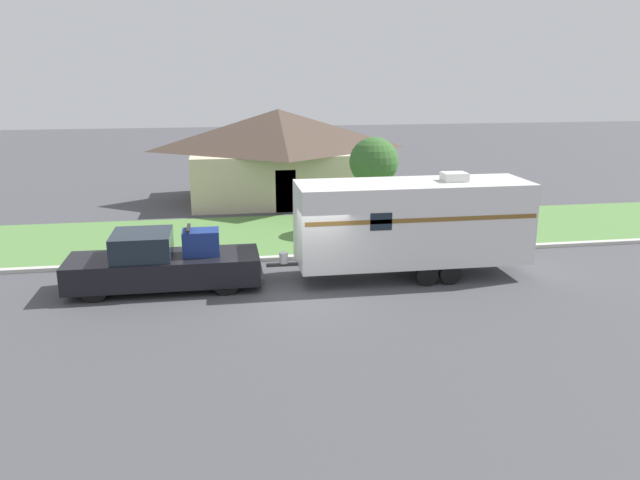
# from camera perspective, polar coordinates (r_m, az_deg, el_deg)

# --- Properties ---
(ground_plane) EXTENTS (120.00, 120.00, 0.00)m
(ground_plane) POSITION_cam_1_polar(r_m,az_deg,el_deg) (19.71, -0.93, -4.92)
(ground_plane) COLOR #47474C
(curb_strip) EXTENTS (80.00, 0.30, 0.14)m
(curb_strip) POSITION_cam_1_polar(r_m,az_deg,el_deg) (23.21, -2.29, -1.59)
(curb_strip) COLOR beige
(curb_strip) RESTS_ON ground_plane
(lawn_strip) EXTENTS (80.00, 7.00, 0.03)m
(lawn_strip) POSITION_cam_1_polar(r_m,az_deg,el_deg) (26.71, -3.25, 0.55)
(lawn_strip) COLOR #568442
(lawn_strip) RESTS_ON ground_plane
(house_across_street) EXTENTS (9.91, 7.11, 4.81)m
(house_across_street) POSITION_cam_1_polar(r_m,az_deg,el_deg) (33.69, -3.80, 7.93)
(house_across_street) COLOR beige
(house_across_street) RESTS_ON ground_plane
(pickup_truck) EXTENTS (6.13, 2.06, 2.02)m
(pickup_truck) POSITION_cam_1_polar(r_m,az_deg,el_deg) (20.49, -14.20, -2.10)
(pickup_truck) COLOR black
(pickup_truck) RESTS_ON ground_plane
(travel_trailer) EXTENTS (8.79, 2.40, 3.52)m
(travel_trailer) POSITION_cam_1_polar(r_m,az_deg,el_deg) (21.10, 8.44, 1.65)
(travel_trailer) COLOR black
(travel_trailer) RESTS_ON ground_plane
(mailbox) EXTENTS (0.48, 0.20, 1.30)m
(mailbox) POSITION_cam_1_polar(r_m,az_deg,el_deg) (24.12, 3.12, 1.35)
(mailbox) COLOR brown
(mailbox) RESTS_ON ground_plane
(tree_in_yard) EXTENTS (2.10, 2.10, 4.08)m
(tree_in_yard) POSITION_cam_1_polar(r_m,az_deg,el_deg) (26.84, 4.95, 7.10)
(tree_in_yard) COLOR brown
(tree_in_yard) RESTS_ON ground_plane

